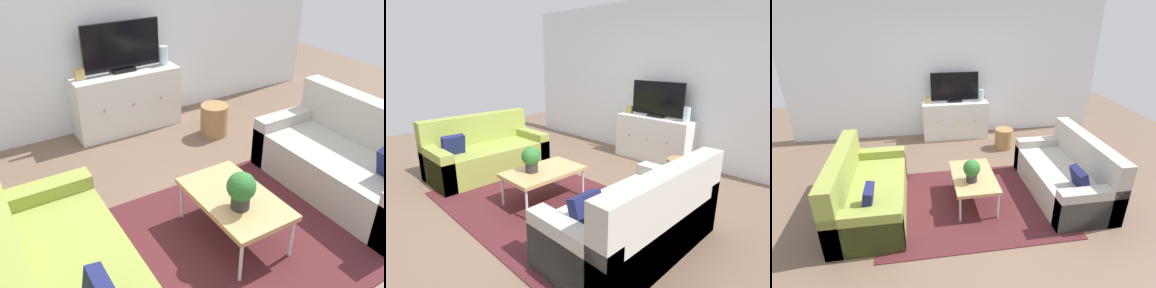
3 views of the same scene
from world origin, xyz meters
TOP-DOWN VIEW (x-y plane):
  - ground_plane at (0.00, 0.00)m, footprint 10.00×10.00m
  - wall_back at (0.00, 2.55)m, footprint 6.40×0.12m
  - area_rug at (0.00, -0.15)m, footprint 2.50×1.90m
  - couch_left_side at (-1.44, -0.10)m, footprint 0.87×1.73m
  - couch_right_side at (1.44, -0.10)m, footprint 0.87×1.73m
  - coffee_table at (0.03, -0.10)m, footprint 0.58×0.95m
  - potted_plant at (-0.02, -0.23)m, footprint 0.23×0.23m
  - tv_console at (0.10, 2.27)m, footprint 1.33×0.47m
  - flat_screen_tv at (0.10, 2.29)m, footprint 0.96×0.16m
  - glass_vase at (0.64, 2.27)m, footprint 0.11×0.11m
  - mantel_clock at (-0.45, 2.27)m, footprint 0.11×0.07m
  - wicker_basket at (0.95, 1.56)m, footprint 0.34×0.34m

SIDE VIEW (x-z plane):
  - ground_plane at x=0.00m, z-range 0.00..0.00m
  - area_rug at x=0.00m, z-range 0.00..0.01m
  - wicker_basket at x=0.95m, z-range 0.00..0.39m
  - couch_left_side at x=-1.44m, z-range -0.15..0.72m
  - couch_right_side at x=1.44m, z-range -0.15..0.72m
  - tv_console at x=0.10m, z-range 0.00..0.76m
  - coffee_table at x=0.03m, z-range 0.18..0.60m
  - potted_plant at x=-0.02m, z-range 0.44..0.75m
  - mantel_clock at x=-0.45m, z-range 0.76..0.89m
  - glass_vase at x=0.64m, z-range 0.76..1.00m
  - flat_screen_tv at x=0.10m, z-range 0.76..1.36m
  - wall_back at x=0.00m, z-range 0.00..2.70m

